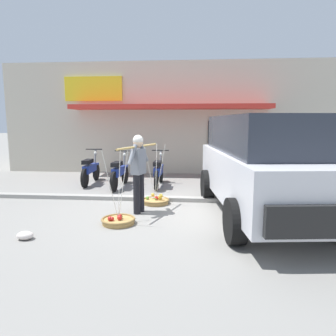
{
  "coord_description": "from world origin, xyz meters",
  "views": [
    {
      "loc": [
        0.9,
        -6.85,
        1.97
      ],
      "look_at": [
        0.25,
        0.6,
        0.85
      ],
      "focal_mm": 33.04,
      "sensor_mm": 36.0,
      "label": 1
    }
  ],
  "objects": [
    {
      "name": "fruit_basket_right_side",
      "position": [
        -0.04,
        0.4,
        0.08
      ],
      "size": [
        0.67,
        0.67,
        1.45
      ],
      "color": "#B2894C",
      "rests_on": "ground"
    },
    {
      "name": "plastic_litter_bag",
      "position": [
        -1.95,
        -2.08,
        0.07
      ],
      "size": [
        0.28,
        0.22,
        0.14
      ],
      "primitive_type": "ellipsoid",
      "color": "silver",
      "rests_on": "ground"
    },
    {
      "name": "fruit_basket_left_side",
      "position": [
        -0.57,
        -1.16,
        0.07
      ],
      "size": [
        0.67,
        0.67,
        1.45
      ],
      "color": "#B2894C",
      "rests_on": "ground"
    },
    {
      "name": "fruit_vendor",
      "position": [
        -0.3,
        -0.38,
        0.98
      ],
      "size": [
        0.58,
        1.57,
        1.7
      ],
      "color": "black",
      "rests_on": "ground"
    },
    {
      "name": "storefront_building",
      "position": [
        -0.02,
        7.34,
        2.1
      ],
      "size": [
        13.0,
        6.0,
        4.2
      ],
      "color": "beige",
      "rests_on": "ground"
    },
    {
      "name": "ground_plane",
      "position": [
        0.0,
        0.0,
        0.0
      ],
      "size": [
        90.0,
        90.0,
        0.0
      ],
      "primitive_type": "plane",
      "color": "gray"
    },
    {
      "name": "motorcycle_third_in_row",
      "position": [
        -0.2,
        2.43,
        0.45
      ],
      "size": [
        0.54,
        1.82,
        1.09
      ],
      "color": "black",
      "rests_on": "ground"
    },
    {
      "name": "motorcycle_nearest_shop",
      "position": [
        -2.42,
        2.62,
        0.45
      ],
      "size": [
        0.54,
        1.82,
        1.09
      ],
      "color": "black",
      "rests_on": "ground"
    },
    {
      "name": "motorcycle_second_in_row",
      "position": [
        -1.36,
        2.16,
        0.45
      ],
      "size": [
        0.54,
        1.82,
        1.09
      ],
      "color": "black",
      "rests_on": "ground"
    },
    {
      "name": "sidewalk_curb",
      "position": [
        0.0,
        0.7,
        0.05
      ],
      "size": [
        20.0,
        0.24,
        0.1
      ],
      "primitive_type": "cube",
      "color": "gray",
      "rests_on": "ground"
    },
    {
      "name": "parked_truck",
      "position": [
        2.33,
        -0.36,
        1.13
      ],
      "size": [
        2.57,
        4.98,
        2.1
      ],
      "color": "silver",
      "rests_on": "ground"
    }
  ]
}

